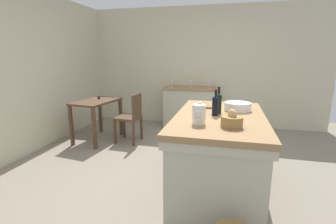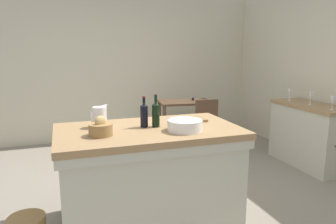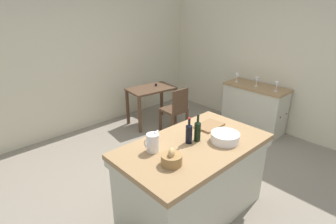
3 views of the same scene
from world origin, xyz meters
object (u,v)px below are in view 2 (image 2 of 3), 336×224
object	(u,v)px
bread_basket	(101,129)
wine_glass_middle	(290,92)
cutting_board	(188,120)
wine_glass_far_left	(333,100)
island_table	(149,171)
side_cabinet	(309,135)
wine_bottle_dark	(156,114)
wine_glass_left	(311,96)
wine_bottle_amber	(144,115)
wash_bowl	(185,125)
wooden_chair	(203,124)
writing_desk	(185,108)
pitcher	(100,117)

from	to	relation	value
bread_basket	wine_glass_middle	world-z (taller)	bread_basket
cutting_board	wine_glass_far_left	xyz separation A→B (m)	(2.04, 0.16, 0.07)
island_table	side_cabinet	bearing A→B (deg)	15.68
wine_bottle_dark	wine_glass_left	size ratio (longest dim) A/B	1.85
wine_bottle_amber	wine_glass_middle	bearing A→B (deg)	22.97
wine_bottle_dark	wine_glass_left	world-z (taller)	wine_bottle_dark
wash_bowl	wine_bottle_dark	size ratio (longest dim) A/B	1.02
cutting_board	wine_glass_left	xyz separation A→B (m)	(2.06, 0.55, 0.07)
wine_bottle_amber	cutting_board	bearing A→B (deg)	12.01
wine_glass_left	wine_bottle_amber	bearing A→B (deg)	-165.48
wooden_chair	wine_bottle_dark	distance (m)	2.09
writing_desk	cutting_board	xyz separation A→B (m)	(-0.82, -2.11, 0.30)
writing_desk	bread_basket	size ratio (longest dim) A/B	4.77
island_table	wooden_chair	world-z (taller)	island_table
wooden_chair	wine_glass_far_left	bearing A→B (deg)	-47.63
writing_desk	wine_glass_left	xyz separation A→B (m)	(1.24, -1.56, 0.36)
side_cabinet	wine_bottle_amber	distance (m)	2.72
island_table	wine_glass_middle	size ratio (longest dim) A/B	9.83
wash_bowl	wine_glass_far_left	xyz separation A→B (m)	(2.21, 0.52, 0.04)
side_cabinet	wine_glass_left	bearing A→B (deg)	-178.38
island_table	wine_bottle_dark	world-z (taller)	wine_bottle_dark
side_cabinet	wooden_chair	world-z (taller)	wooden_chair
pitcher	wine_glass_middle	size ratio (longest dim) A/B	1.37
wash_bowl	cutting_board	bearing A→B (deg)	63.89
side_cabinet	wooden_chair	bearing A→B (deg)	143.72
bread_basket	writing_desk	bearing A→B (deg)	54.16
side_cabinet	writing_desk	size ratio (longest dim) A/B	1.22
bread_basket	wine_bottle_amber	distance (m)	0.46
wine_bottle_amber	wine_glass_left	size ratio (longest dim) A/B	1.77
wine_glass_far_left	wine_glass_left	bearing A→B (deg)	87.58
pitcher	bread_basket	xyz separation A→B (m)	(-0.03, -0.31, -0.04)
wine_glass_middle	wine_bottle_dark	bearing A→B (deg)	-155.58
writing_desk	pitcher	xyz separation A→B (m)	(-1.70, -2.08, 0.38)
pitcher	wine_bottle_dark	bearing A→B (deg)	-17.67
pitcher	wine_bottle_dark	world-z (taller)	wine_bottle_dark
wooden_chair	wash_bowl	size ratio (longest dim) A/B	2.85
bread_basket	wine_glass_left	xyz separation A→B (m)	(2.97, 0.83, 0.02)
writing_desk	wooden_chair	distance (m)	0.67
cutting_board	wine_bottle_dark	xyz separation A→B (m)	(-0.38, -0.13, 0.11)
wine_bottle_amber	pitcher	bearing A→B (deg)	161.59
bread_basket	wine_bottle_dark	distance (m)	0.56
bread_basket	wine_glass_left	world-z (taller)	bread_basket
island_table	wine_bottle_amber	xyz separation A→B (m)	(-0.03, 0.06, 0.54)
side_cabinet	cutting_board	world-z (taller)	cutting_board
bread_basket	wine_glass_left	distance (m)	3.08
wash_bowl	wine_bottle_dark	xyz separation A→B (m)	(-0.21, 0.22, 0.08)
wash_bowl	wine_glass_far_left	distance (m)	2.27
wine_glass_left	bread_basket	bearing A→B (deg)	-164.29
writing_desk	wash_bowl	size ratio (longest dim) A/B	3.07
wooden_chair	bread_basket	world-z (taller)	bread_basket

